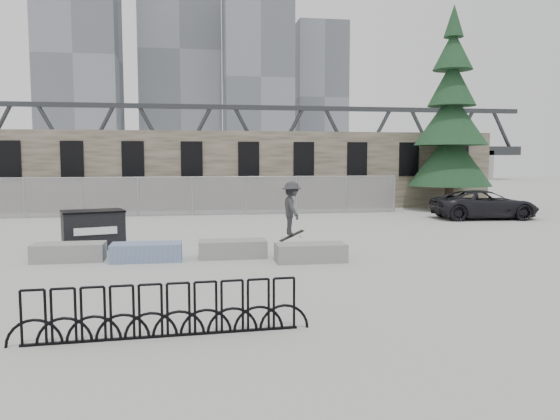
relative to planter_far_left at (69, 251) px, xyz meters
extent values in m
plane|color=#A4A49F|center=(3.54, -0.26, -0.28)|extent=(120.00, 120.00, 0.00)
cube|color=brown|center=(3.54, 15.99, 1.97)|extent=(36.00, 2.50, 4.50)
cube|color=black|center=(-6.06, 14.72, 2.62)|extent=(1.20, 0.12, 2.00)
cube|color=black|center=(-2.86, 14.72, 2.62)|extent=(1.20, 0.12, 2.00)
cube|color=black|center=(0.34, 14.72, 2.62)|extent=(1.20, 0.12, 2.00)
cube|color=black|center=(3.54, 14.72, 2.62)|extent=(1.20, 0.12, 2.00)
cube|color=black|center=(6.74, 14.72, 2.62)|extent=(1.20, 0.12, 2.00)
cube|color=black|center=(9.94, 14.72, 2.62)|extent=(1.20, 0.12, 2.00)
cube|color=black|center=(13.14, 14.72, 2.62)|extent=(1.20, 0.12, 2.00)
cube|color=black|center=(16.34, 14.72, 2.62)|extent=(1.20, 0.12, 2.00)
cube|color=black|center=(19.54, 14.72, 2.62)|extent=(1.20, 0.12, 2.00)
cylinder|color=gray|center=(-4.71, 12.24, 0.72)|extent=(0.06, 0.06, 2.00)
cylinder|color=gray|center=(-1.96, 12.24, 0.72)|extent=(0.06, 0.06, 2.00)
cylinder|color=gray|center=(0.79, 12.24, 0.72)|extent=(0.06, 0.06, 2.00)
cylinder|color=gray|center=(3.54, 12.24, 0.72)|extent=(0.06, 0.06, 2.00)
cylinder|color=gray|center=(6.29, 12.24, 0.72)|extent=(0.06, 0.06, 2.00)
cylinder|color=gray|center=(9.04, 12.24, 0.72)|extent=(0.06, 0.06, 2.00)
cylinder|color=gray|center=(11.79, 12.24, 0.72)|extent=(0.06, 0.06, 2.00)
cylinder|color=gray|center=(14.54, 12.24, 0.72)|extent=(0.06, 0.06, 2.00)
cube|color=#99999E|center=(3.54, 12.24, 0.72)|extent=(22.00, 0.02, 2.00)
cylinder|color=gray|center=(3.54, 12.24, 1.72)|extent=(22.00, 0.04, 0.04)
cube|color=gray|center=(0.00, 0.00, -0.02)|extent=(2.00, 0.90, 0.52)
cube|color=#2D471E|center=(0.00, 0.00, 0.18)|extent=(1.76, 0.66, 0.10)
cube|color=#355AA1|center=(2.21, -0.34, -0.02)|extent=(2.00, 0.90, 0.52)
cube|color=#2D471E|center=(2.21, -0.34, 0.18)|extent=(1.76, 0.66, 0.10)
cube|color=gray|center=(4.71, -0.17, -0.02)|extent=(2.00, 0.90, 0.52)
cube|color=#2D471E|center=(4.71, -0.17, 0.18)|extent=(1.76, 0.66, 0.10)
cube|color=gray|center=(6.88, -1.18, -0.02)|extent=(2.00, 0.90, 0.52)
cube|color=#2D471E|center=(6.88, -1.18, 0.18)|extent=(1.76, 0.66, 0.10)
cube|color=black|center=(0.33, 2.09, 0.33)|extent=(2.13, 1.63, 1.22)
cube|color=black|center=(0.33, 2.09, 0.96)|extent=(2.19, 1.69, 0.06)
cube|color=white|center=(0.50, 1.53, 0.38)|extent=(1.27, 0.41, 0.24)
cube|color=black|center=(3.06, -7.32, -0.26)|extent=(4.50, 0.30, 0.04)
torus|color=black|center=(1.04, -7.43, 0.17)|extent=(0.89, 0.10, 0.89)
torus|color=black|center=(1.49, -7.40, 0.17)|extent=(0.89, 0.10, 0.89)
torus|color=black|center=(1.94, -7.38, 0.17)|extent=(0.89, 0.10, 0.89)
torus|color=black|center=(2.39, -7.35, 0.17)|extent=(0.89, 0.10, 0.89)
torus|color=black|center=(2.84, -7.33, 0.17)|extent=(0.89, 0.10, 0.89)
torus|color=black|center=(3.29, -7.30, 0.17)|extent=(0.89, 0.10, 0.89)
torus|color=black|center=(3.74, -7.28, 0.17)|extent=(0.89, 0.10, 0.89)
torus|color=black|center=(4.19, -7.26, 0.17)|extent=(0.89, 0.10, 0.89)
torus|color=black|center=(4.64, -7.23, 0.17)|extent=(0.89, 0.10, 0.89)
torus|color=black|center=(5.09, -7.21, 0.17)|extent=(0.89, 0.10, 0.89)
cylinder|color=#38281E|center=(18.09, 12.95, 1.04)|extent=(0.50, 0.50, 2.64)
cone|color=black|center=(18.09, 12.95, 2.72)|extent=(4.66, 4.66, 3.20)
cone|color=black|center=(18.09, 12.95, 4.92)|extent=(4.09, 4.09, 3.00)
cone|color=black|center=(18.09, 12.95, 6.92)|extent=(2.68, 2.68, 2.60)
cone|color=black|center=(18.09, 12.95, 8.72)|extent=(2.21, 2.21, 2.20)
cone|color=black|center=(18.09, 12.95, 10.32)|extent=(1.10, 1.10, 1.80)
cube|color=slate|center=(-16.46, 89.74, 20.72)|extent=(14.00, 12.00, 42.00)
cube|color=slate|center=(1.54, 99.74, 23.72)|extent=(16.00, 14.00, 48.00)
cube|color=slate|center=(15.54, 84.74, 16.72)|extent=(12.00, 12.00, 34.00)
cube|color=slate|center=(29.54, 94.74, 14.72)|extent=(10.00, 10.00, 30.00)
cube|color=#2D3033|center=(13.54, 54.74, 3.72)|extent=(70.00, 3.00, 1.20)
cube|color=#2D3033|center=(13.54, 54.74, 9.22)|extent=(70.00, 0.60, 0.60)
cube|color=gray|center=(-16.46, 54.74, 1.72)|extent=(2.00, 3.00, 4.00)
cube|color=gray|center=(43.54, 54.74, 1.72)|extent=(2.00, 3.00, 4.00)
imported|color=black|center=(17.70, 8.38, 0.42)|extent=(5.20, 2.67, 1.40)
imported|color=#2D2D30|center=(6.53, -0.07, 1.16)|extent=(0.69, 1.10, 1.63)
cube|color=black|center=(6.53, -0.07, 0.32)|extent=(0.77, 0.30, 0.33)
cylinder|color=beige|center=(6.25, -0.14, 0.27)|extent=(0.06, 0.03, 0.06)
cylinder|color=beige|center=(6.25, 0.00, 0.27)|extent=(0.06, 0.03, 0.06)
cylinder|color=beige|center=(6.81, -0.14, 0.27)|extent=(0.06, 0.03, 0.06)
cylinder|color=beige|center=(6.81, 0.00, 0.27)|extent=(0.06, 0.03, 0.06)
camera|label=1|loc=(3.55, -16.32, 2.68)|focal=35.00mm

